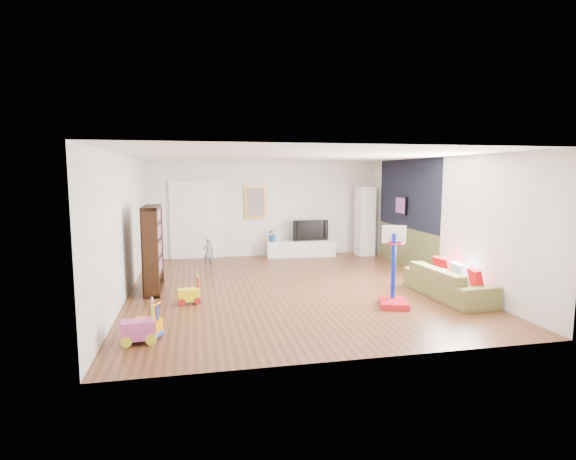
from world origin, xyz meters
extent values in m
cube|color=brown|center=(0.00, 0.00, 0.00)|extent=(6.50, 7.50, 0.00)
cube|color=white|center=(0.00, 0.00, 2.70)|extent=(6.50, 7.50, 0.00)
cube|color=silver|center=(0.00, 3.75, 1.35)|extent=(6.50, 0.00, 2.70)
cube|color=silver|center=(0.00, -3.75, 1.35)|extent=(6.50, 0.00, 2.70)
cube|color=silver|center=(-3.25, 0.00, 1.35)|extent=(0.00, 7.50, 2.70)
cube|color=silver|center=(3.25, 0.00, 1.35)|extent=(0.00, 7.50, 2.70)
cube|color=black|center=(3.23, 1.40, 1.85)|extent=(0.01, 3.20, 1.70)
cube|color=brown|center=(3.23, 1.40, 0.50)|extent=(0.01, 3.20, 1.00)
cube|color=white|center=(-1.90, 3.71, 1.05)|extent=(1.45, 0.06, 2.10)
cube|color=gold|center=(-0.25, 3.71, 1.55)|extent=(0.62, 0.06, 0.92)
cube|color=#7F3F8C|center=(3.17, 1.60, 1.55)|extent=(0.04, 0.56, 0.46)
cube|color=silver|center=(1.00, 3.40, 0.23)|extent=(1.96, 0.61, 0.45)
cube|color=white|center=(2.86, 3.22, 0.99)|extent=(0.48, 0.48, 1.97)
cube|color=black|center=(-2.78, 0.24, 0.86)|extent=(0.32, 1.18, 1.72)
imported|color=brown|center=(2.75, -1.36, 0.29)|extent=(0.89, 2.04, 0.58)
cube|color=red|center=(1.49, -1.69, 0.72)|extent=(0.65, 0.72, 1.43)
cube|color=#F7F50A|center=(-2.08, -0.78, 0.25)|extent=(0.41, 0.28, 0.51)
cube|color=#FC9D00|center=(-2.65, -2.40, 0.26)|extent=(0.45, 0.37, 0.51)
cube|color=#D452A1|center=(-2.75, -2.60, 0.30)|extent=(0.48, 0.32, 0.61)
imported|color=slate|center=(-1.64, 2.33, 0.37)|extent=(0.31, 0.26, 0.74)
imported|color=black|center=(1.26, 3.43, 0.75)|extent=(1.03, 0.16, 0.59)
imported|color=#25538C|center=(0.19, 3.41, 0.65)|extent=(0.38, 0.34, 0.40)
cube|color=red|center=(2.94, -1.93, 0.46)|extent=(0.18, 0.41, 0.40)
cube|color=white|center=(2.97, -1.36, 0.46)|extent=(0.12, 0.40, 0.40)
cube|color=#A90207|center=(2.96, -0.80, 0.46)|extent=(0.19, 0.42, 0.40)
camera|label=1|loc=(-1.94, -8.90, 2.34)|focal=28.00mm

